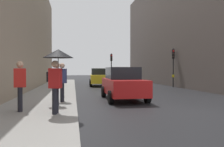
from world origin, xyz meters
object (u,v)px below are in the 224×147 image
at_px(car_red_sedan, 123,84).
at_px(car_white_compact, 115,74).
at_px(traffic_light_far_median, 111,63).
at_px(traffic_light_mid_street, 173,61).
at_px(car_yellow_taxi, 99,77).
at_px(pedestrian_with_grey_backpack, 61,80).
at_px(pedestrian_with_black_backpack, 56,81).
at_px(pedestrian_in_red_jacket, 20,84).
at_px(pedestrian_with_umbrella, 57,63).

bearing_deg(car_red_sedan, car_white_compact, 80.52).
height_order(traffic_light_far_median, traffic_light_mid_street, traffic_light_far_median).
xyz_separation_m(traffic_light_far_median, car_yellow_taxi, (-2.15, -5.51, -1.67)).
bearing_deg(car_yellow_taxi, traffic_light_mid_street, -24.66).
distance_m(car_red_sedan, pedestrian_with_grey_backpack, 3.48).
relative_size(car_yellow_taxi, pedestrian_with_black_backpack, 2.43).
distance_m(car_red_sedan, pedestrian_in_red_jacket, 5.71).
height_order(traffic_light_mid_street, pedestrian_with_black_backpack, traffic_light_mid_street).
xyz_separation_m(pedestrian_with_umbrella, pedestrian_with_black_backpack, (-0.19, 1.72, -0.68)).
bearing_deg(car_yellow_taxi, car_red_sedan, -89.73).
xyz_separation_m(car_red_sedan, pedestrian_with_black_backpack, (-3.36, -2.47, 0.29)).
height_order(pedestrian_with_umbrella, pedestrian_in_red_jacket, pedestrian_with_umbrella).
height_order(car_white_compact, pedestrian_with_umbrella, pedestrian_with_umbrella).
relative_size(car_white_compact, car_red_sedan, 1.02).
relative_size(traffic_light_mid_street, pedestrian_with_umbrella, 1.68).
xyz_separation_m(traffic_light_far_median, car_red_sedan, (-2.10, -16.19, -1.67)).
bearing_deg(traffic_light_far_median, pedestrian_with_umbrella, -104.52).
bearing_deg(traffic_light_mid_street, car_yellow_taxi, 155.34).
bearing_deg(pedestrian_with_umbrella, car_white_compact, 75.63).
height_order(pedestrian_with_grey_backpack, pedestrian_with_black_backpack, same).
height_order(traffic_light_far_median, car_red_sedan, traffic_light_far_median).
bearing_deg(pedestrian_with_grey_backpack, car_red_sedan, 22.62).
bearing_deg(car_yellow_taxi, car_white_compact, 72.80).
xyz_separation_m(traffic_light_mid_street, pedestrian_in_red_jacket, (-10.99, -11.18, -1.35)).
height_order(traffic_light_mid_street, pedestrian_with_grey_backpack, traffic_light_mid_street).
relative_size(car_red_sedan, pedestrian_with_black_backpack, 2.38).
bearing_deg(pedestrian_with_grey_backpack, pedestrian_in_red_jacket, -120.98).
height_order(traffic_light_mid_street, pedestrian_in_red_jacket, traffic_light_mid_street).
bearing_deg(pedestrian_with_umbrella, pedestrian_in_red_jacket, 152.74).
relative_size(car_yellow_taxi, car_white_compact, 1.00).
xyz_separation_m(car_white_compact, pedestrian_with_umbrella, (-7.11, -27.73, 0.96)).
relative_size(car_yellow_taxi, pedestrian_in_red_jacket, 2.43).
height_order(traffic_light_far_median, pedestrian_with_umbrella, traffic_light_far_median).
relative_size(pedestrian_with_grey_backpack, pedestrian_in_red_jacket, 1.00).
relative_size(traffic_light_far_median, traffic_light_mid_street, 1.03).
xyz_separation_m(pedestrian_with_grey_backpack, pedestrian_in_red_jacket, (-1.30, -2.17, -0.03)).
height_order(car_yellow_taxi, pedestrian_with_grey_backpack, pedestrian_with_grey_backpack).
bearing_deg(car_white_compact, pedestrian_in_red_jacket, -107.32).
xyz_separation_m(traffic_light_far_median, pedestrian_in_red_jacket, (-6.61, -19.69, -1.41)).
distance_m(pedestrian_with_umbrella, pedestrian_with_grey_backpack, 2.93).
height_order(car_yellow_taxi, car_white_compact, same).
bearing_deg(pedestrian_in_red_jacket, car_red_sedan, 37.87).
bearing_deg(car_red_sedan, pedestrian_with_black_backpack, -143.72).
xyz_separation_m(traffic_light_far_median, pedestrian_with_umbrella, (-5.28, -20.38, -0.70)).
distance_m(traffic_light_mid_street, pedestrian_with_umbrella, 15.31).
height_order(traffic_light_mid_street, car_red_sedan, traffic_light_mid_street).
distance_m(pedestrian_with_black_backpack, pedestrian_in_red_jacket, 1.54).
height_order(car_white_compact, pedestrian_with_grey_backpack, pedestrian_with_grey_backpack).
height_order(car_yellow_taxi, pedestrian_with_umbrella, pedestrian_with_umbrella).
bearing_deg(car_yellow_taxi, traffic_light_far_median, 68.64).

